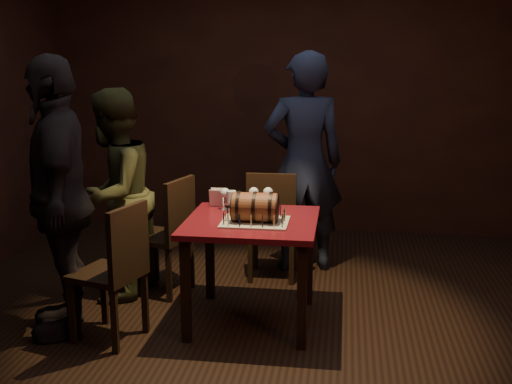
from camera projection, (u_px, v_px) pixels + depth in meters
The scene contains 16 objects.
room_shell at pixel (258, 127), 4.20m from camera, with size 5.04×5.04×2.80m.
pub_table at pixel (252, 235), 4.44m from camera, with size 0.90×0.90×0.75m.
cake_board at pixel (255, 222), 4.33m from camera, with size 0.45×0.35×0.01m, color #ADA28B.
barrel_cake at pixel (255, 207), 4.31m from camera, with size 0.36×0.21×0.21m.
birthday_candles at pixel (255, 215), 4.32m from camera, with size 0.40×0.30×0.09m.
wine_glass_left at pixel (225, 194), 4.67m from camera, with size 0.07×0.07×0.16m.
wine_glass_mid at pixel (254, 193), 4.69m from camera, with size 0.07×0.07×0.16m.
wine_glass_right at pixel (268, 193), 4.69m from camera, with size 0.07×0.07×0.16m.
pint_of_ale at pixel (231, 201), 4.63m from camera, with size 0.07×0.07×0.15m.
menu_card at pixel (217, 198), 4.77m from camera, with size 0.10×0.05×0.13m, color white, non-canonical shape.
chair_back at pixel (272, 220), 5.28m from camera, with size 0.41×0.41×0.93m.
chair_left_rear at pixel (170, 230), 5.00m from camera, with size 0.50×0.50×0.93m.
chair_left_front at pixel (117, 265), 4.17m from camera, with size 0.50×0.50×0.93m.
person_back at pixel (304, 163), 5.48m from camera, with size 0.69×0.45×1.89m, color #1C2238.
person_left_rear at pixel (114, 195), 4.88m from camera, with size 0.79×0.61×1.62m, color #39391C.
person_left_front at pixel (59, 198), 4.24m from camera, with size 1.10×0.46×1.87m, color black.
Camera 1 is at (0.57, -4.15, 1.91)m, focal length 45.00 mm.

